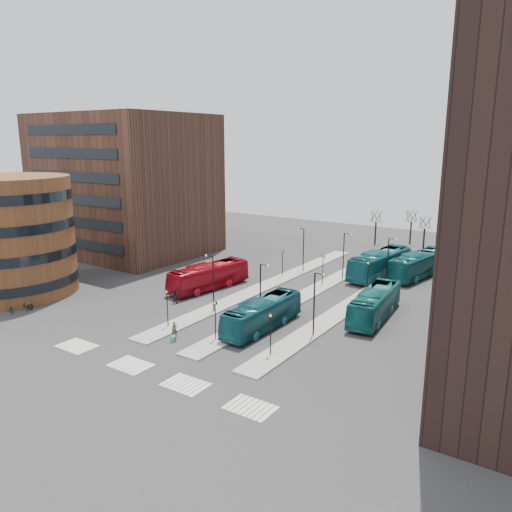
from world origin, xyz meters
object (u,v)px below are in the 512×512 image
Objects in this scene: teal_bus_c at (375,304)px; commuter_c at (244,328)px; teal_bus_d at (419,265)px; traveller at (175,330)px; teal_bus_a at (263,314)px; bicycle_mid at (26,305)px; commuter_a at (175,296)px; bicycle_near at (11,310)px; suitcase at (173,339)px; teal_bus_b at (380,264)px; red_bus at (209,276)px; bicycle_far at (24,306)px; commuter_b at (235,322)px.

teal_bus_c reaches higher than commuter_c.
traveller is at bearing -100.82° from teal_bus_d.
teal_bus_a is 26.43m from bicycle_mid.
teal_bus_d is (-0.92, 18.63, 0.13)m from teal_bus_c.
commuter_c is (12.20, -3.67, 0.07)m from commuter_a.
teal_bus_a is at bearing -43.33° from bicycle_near.
teal_bus_d is at bearing 66.36° from suitcase.
commuter_a is 17.27m from bicycle_near.
traveller is (-8.33, -31.35, -1.03)m from teal_bus_b.
suitcase is 0.31× the size of commuter_c.
red_bus is (-7.84, 14.88, 1.34)m from suitcase.
suitcase is at bearing -134.11° from teal_bus_c.
teal_bus_b is 7.55× the size of bicycle_far.
commuter_c reaches higher than bicycle_mid.
red_bus reaches higher than traveller.
commuter_a is 0.92× the size of commuter_c.
bicycle_mid is (-18.98, -3.12, -0.26)m from traveller.
commuter_c is (-7.42, -30.29, -0.82)m from teal_bus_d.
commuter_b is 23.88m from bicycle_mid.
bicycle_near is (-31.72, -38.94, -1.29)m from teal_bus_d.
red_bus is 14.34m from commuter_b.
teal_bus_b is at bearing 84.34° from teal_bus_a.
teal_bus_a is at bearing 50.90° from suitcase.
teal_bus_b is at bearing 33.15° from traveller.
commuter_a is at bearing 90.72° from traveller.
commuter_b is at bearing -97.61° from teal_bus_d.
bicycle_mid is (-19.57, -2.28, 0.23)m from suitcase.
red_bus is 6.64m from commuter_a.
suitcase is at bearing -56.42° from bicycle_near.
traveller is at bearing -97.90° from teal_bus_b.
teal_bus_b reaches higher than traveller.
teal_bus_d is at bearing 87.45° from teal_bus_c.
red_bus is at bearing -124.99° from teal_bus_b.
red_bus is 6.78× the size of commuter_b.
commuter_a reaches higher than bicycle_far.
traveller is at bearing -54.08° from red_bus.
teal_bus_c is 6.64× the size of bicycle_far.
teal_bus_d is at bearing 76.09° from teal_bus_a.
teal_bus_a is at bearing -137.12° from teal_bus_c.
traveller is at bearing -53.65° from bicycle_near.
commuter_b is at bearing 149.54° from commuter_a.
teal_bus_c is 6.95× the size of commuter_a.
commuter_b is (-2.04, -1.78, -0.66)m from teal_bus_a.
commuter_b is at bearing -138.33° from teal_bus_a.
red_bus is 7.22× the size of bicycle_near.
teal_bus_d is (4.41, 2.72, -0.09)m from teal_bus_b.
teal_bus_a is at bearing -94.75° from teal_bus_d.
bicycle_mid is (-12.10, -10.58, -0.31)m from commuter_a.
teal_bus_d reaches higher than suitcase.
bicycle_far is (-24.61, -9.86, -1.07)m from teal_bus_a.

